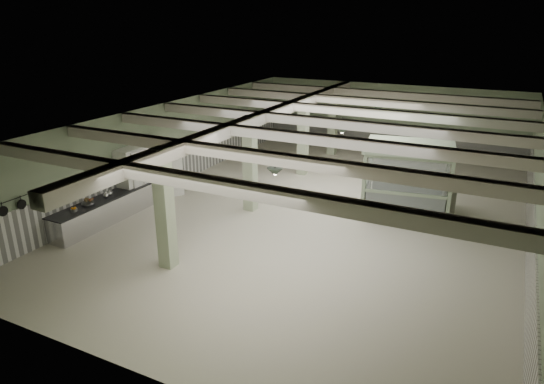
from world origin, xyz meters
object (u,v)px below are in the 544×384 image
at_px(guard_booth, 408,167).
at_px(walkin_cooler, 146,171).
at_px(prep_counter, 108,209).
at_px(filing_cabinet, 448,204).

bearing_deg(guard_booth, walkin_cooler, -169.22).
distance_m(prep_counter, walkin_cooler, 2.38).
xyz_separation_m(walkin_cooler, guard_booth, (9.42, 3.47, 0.50)).
bearing_deg(prep_counter, guard_booth, 31.51).
height_order(prep_counter, guard_booth, guard_booth).
xyz_separation_m(prep_counter, guard_booth, (9.33, 5.72, 1.27)).
relative_size(prep_counter, filing_cabinet, 3.54).
height_order(walkin_cooler, guard_booth, guard_booth).
xyz_separation_m(walkin_cooler, filing_cabinet, (10.98, 3.15, -0.55)).
distance_m(prep_counter, guard_booth, 11.02).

